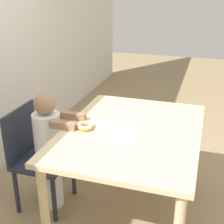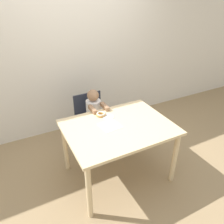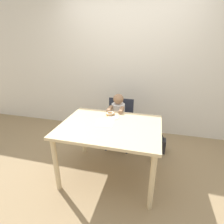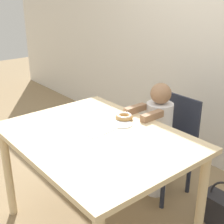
{
  "view_description": "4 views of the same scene",
  "coord_description": "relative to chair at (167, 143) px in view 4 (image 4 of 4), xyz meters",
  "views": [
    {
      "loc": [
        -1.92,
        -0.46,
        1.71
      ],
      "look_at": [
        -0.01,
        0.14,
        0.88
      ],
      "focal_mm": 50.0,
      "sensor_mm": 36.0,
      "label": 1
    },
    {
      "loc": [
        -1.05,
        -1.87,
        2.16
      ],
      "look_at": [
        -0.01,
        0.14,
        0.88
      ],
      "focal_mm": 35.0,
      "sensor_mm": 36.0,
      "label": 2
    },
    {
      "loc": [
        0.51,
        -1.87,
        1.73
      ],
      "look_at": [
        -0.01,
        0.14,
        0.88
      ],
      "focal_mm": 28.0,
      "sensor_mm": 36.0,
      "label": 3
    },
    {
      "loc": [
        1.46,
        -1.07,
        1.64
      ],
      "look_at": [
        -0.01,
        0.14,
        0.88
      ],
      "focal_mm": 50.0,
      "sensor_mm": 36.0,
      "label": 4
    }
  ],
  "objects": [
    {
      "name": "dining_table",
      "position": [
        0.04,
        -0.76,
        0.23
      ],
      "size": [
        1.24,
        0.94,
        0.76
      ],
      "color": "beige",
      "rests_on": "ground_plane"
    },
    {
      "name": "chair",
      "position": [
        0.0,
        0.0,
        0.0
      ],
      "size": [
        0.42,
        0.39,
        0.83
      ],
      "color": "#232838",
      "rests_on": "ground_plane"
    },
    {
      "name": "child_figure",
      "position": [
        0.0,
        -0.12,
        0.07
      ],
      "size": [
        0.23,
        0.38,
        0.98
      ],
      "color": "white",
      "rests_on": "ground_plane"
    },
    {
      "name": "donut",
      "position": [
        -0.04,
        -0.45,
        0.35
      ],
      "size": [
        0.12,
        0.12,
        0.04
      ],
      "color": "tan",
      "rests_on": "dining_table"
    },
    {
      "name": "napkin",
      "position": [
        -0.04,
        -0.71,
        0.33
      ],
      "size": [
        0.24,
        0.24,
        0.0
      ],
      "color": "white",
      "rests_on": "dining_table"
    },
    {
      "name": "plate",
      "position": [
        0.02,
        -0.52,
        0.33
      ],
      "size": [
        0.14,
        0.14,
        0.01
      ],
      "color": "silver",
      "rests_on": "dining_table"
    }
  ]
}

